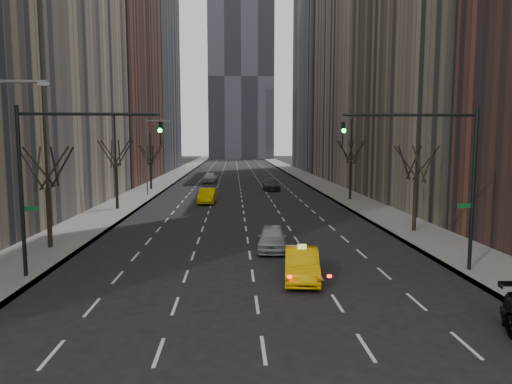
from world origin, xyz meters
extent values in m
cube|color=slate|center=(-12.25, 70.00, 0.07)|extent=(4.50, 320.00, 0.15)
cube|color=slate|center=(12.25, 70.00, 0.07)|extent=(4.50, 320.00, 0.15)
cube|color=brown|center=(-21.50, 66.00, 22.00)|extent=(14.00, 28.00, 44.00)
cube|color=slate|center=(-21.50, 96.00, 30.00)|extent=(14.00, 30.00, 60.00)
cube|color=tan|center=(21.50, 64.00, 25.00)|extent=(14.00, 28.00, 50.00)
cube|color=slate|center=(21.50, 95.00, 29.00)|extent=(14.00, 30.00, 58.00)
cube|color=black|center=(2.00, 170.00, 60.00)|extent=(24.00, 24.00, 120.00)
cylinder|color=black|center=(-12.00, 18.00, 1.93)|extent=(0.28, 0.28, 3.57)
cylinder|color=black|center=(-12.00, 18.00, 5.84)|extent=(0.16, 0.16, 4.25)
cylinder|color=black|center=(-11.85, 18.85, 4.95)|extent=(0.42, 1.80, 2.52)
cylinder|color=black|center=(-11.19, 18.29, 4.95)|extent=(1.74, 0.72, 2.52)
cylinder|color=black|center=(-11.34, 17.45, 4.95)|extent=(1.46, 1.25, 2.52)
cylinder|color=black|center=(-12.15, 17.15, 4.95)|extent=(0.42, 1.80, 2.52)
cylinder|color=black|center=(-12.81, 17.71, 4.95)|extent=(1.74, 0.72, 2.52)
cylinder|color=black|center=(-12.66, 18.55, 4.95)|extent=(1.46, 1.25, 2.52)
cylinder|color=black|center=(-12.00, 34.00, 2.15)|extent=(0.28, 0.28, 3.99)
cylinder|color=black|center=(-12.00, 34.00, 6.52)|extent=(0.16, 0.16, 4.75)
cylinder|color=black|center=(-11.85, 34.85, 5.37)|extent=(0.42, 1.80, 2.52)
cylinder|color=black|center=(-11.19, 34.29, 5.37)|extent=(1.74, 0.72, 2.52)
cylinder|color=black|center=(-11.34, 33.45, 5.37)|extent=(1.46, 1.25, 2.52)
cylinder|color=black|center=(-12.15, 33.15, 5.37)|extent=(0.42, 1.80, 2.52)
cylinder|color=black|center=(-12.81, 33.71, 5.37)|extent=(1.74, 0.72, 2.52)
cylinder|color=black|center=(-12.66, 34.55, 5.37)|extent=(1.46, 1.25, 2.52)
cylinder|color=black|center=(-12.00, 52.00, 1.83)|extent=(0.28, 0.28, 3.36)
cylinder|color=black|center=(-12.00, 52.00, 5.51)|extent=(0.16, 0.16, 4.00)
cylinder|color=black|center=(-11.85, 52.85, 4.74)|extent=(0.42, 1.80, 2.52)
cylinder|color=black|center=(-11.19, 52.29, 4.74)|extent=(1.74, 0.72, 2.52)
cylinder|color=black|center=(-11.34, 51.45, 4.74)|extent=(1.46, 1.25, 2.52)
cylinder|color=black|center=(-12.15, 51.15, 4.74)|extent=(0.42, 1.80, 2.52)
cylinder|color=black|center=(-12.81, 51.71, 4.74)|extent=(1.74, 0.72, 2.52)
cylinder|color=black|center=(-12.66, 52.55, 4.74)|extent=(1.46, 1.25, 2.52)
cylinder|color=black|center=(12.00, 22.00, 1.93)|extent=(0.28, 0.28, 3.57)
cylinder|color=black|center=(12.00, 22.00, 5.84)|extent=(0.16, 0.16, 4.25)
cylinder|color=black|center=(12.15, 22.85, 4.95)|extent=(0.42, 1.80, 2.52)
cylinder|color=black|center=(12.81, 22.29, 4.95)|extent=(1.74, 0.72, 2.52)
cylinder|color=black|center=(12.66, 21.45, 4.95)|extent=(1.46, 1.25, 2.52)
cylinder|color=black|center=(11.85, 21.15, 4.95)|extent=(0.42, 1.80, 2.52)
cylinder|color=black|center=(11.19, 21.71, 4.95)|extent=(1.74, 0.72, 2.52)
cylinder|color=black|center=(11.34, 22.55, 4.95)|extent=(1.46, 1.25, 2.52)
cylinder|color=black|center=(12.00, 40.00, 2.15)|extent=(0.28, 0.28, 3.99)
cylinder|color=black|center=(12.00, 40.00, 6.52)|extent=(0.16, 0.16, 4.75)
cylinder|color=black|center=(12.15, 40.85, 5.37)|extent=(0.42, 1.80, 2.52)
cylinder|color=black|center=(12.81, 40.29, 5.37)|extent=(1.74, 0.72, 2.52)
cylinder|color=black|center=(12.66, 39.45, 5.37)|extent=(1.46, 1.25, 2.52)
cylinder|color=black|center=(11.85, 39.15, 5.37)|extent=(0.42, 1.80, 2.52)
cylinder|color=black|center=(11.19, 39.71, 5.37)|extent=(1.74, 0.72, 2.52)
cylinder|color=black|center=(11.34, 40.55, 5.37)|extent=(1.46, 1.25, 2.52)
cylinder|color=black|center=(-10.80, 12.00, 4.15)|extent=(0.18, 0.18, 8.00)
cylinder|color=black|center=(-7.55, 12.00, 7.75)|extent=(6.50, 0.14, 0.14)
imported|color=black|center=(-4.30, 12.00, 6.85)|extent=(0.18, 0.22, 1.10)
sphere|color=#0CFF33|center=(-4.30, 11.82, 7.00)|extent=(0.20, 0.20, 0.20)
cube|color=#0C5926|center=(-10.40, 12.00, 3.35)|extent=(0.70, 0.04, 0.22)
cylinder|color=black|center=(10.80, 12.00, 4.15)|extent=(0.18, 0.18, 8.00)
cylinder|color=black|center=(7.55, 12.00, 7.75)|extent=(6.50, 0.14, 0.14)
imported|color=black|center=(4.30, 12.00, 6.85)|extent=(0.18, 0.22, 1.10)
sphere|color=#0CFF33|center=(4.30, 11.82, 7.00)|extent=(0.20, 0.20, 0.20)
cube|color=#0C5926|center=(10.40, 12.00, 3.35)|extent=(0.70, 0.04, 0.22)
cylinder|color=slate|center=(-9.90, 10.00, 8.95)|extent=(2.60, 0.14, 0.14)
cube|color=slate|center=(-8.70, 10.00, 8.85)|extent=(0.50, 0.22, 0.15)
cylinder|color=slate|center=(-11.20, 45.00, 4.65)|extent=(0.16, 0.16, 9.00)
cylinder|color=slate|center=(-9.90, 45.00, 8.95)|extent=(2.60, 0.14, 0.14)
cube|color=slate|center=(-8.70, 45.00, 8.85)|extent=(0.50, 0.22, 0.15)
imported|color=#E0A804|center=(2.29, 11.27, 0.73)|extent=(2.06, 4.60, 1.47)
imported|color=gray|center=(1.41, 17.21, 0.74)|extent=(2.20, 4.48, 1.47)
imported|color=yellow|center=(-3.68, 38.46, 0.78)|extent=(1.91, 4.84, 1.57)
imported|color=#313136|center=(4.13, 51.47, 0.78)|extent=(2.23, 5.40, 1.56)
imported|color=silver|center=(-4.63, 63.11, 0.84)|extent=(2.47, 5.09, 1.67)
camera|label=1|loc=(-0.91, -9.60, 6.48)|focal=32.00mm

